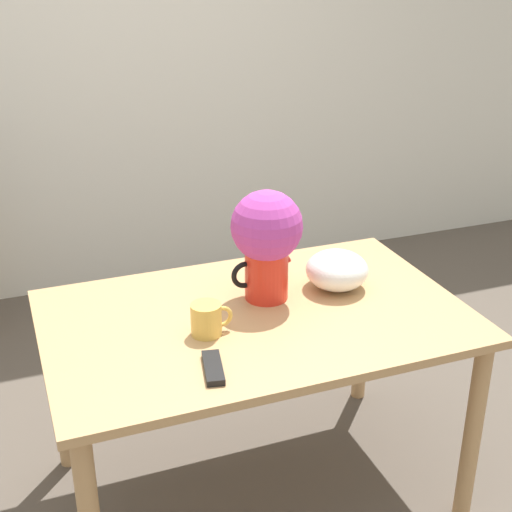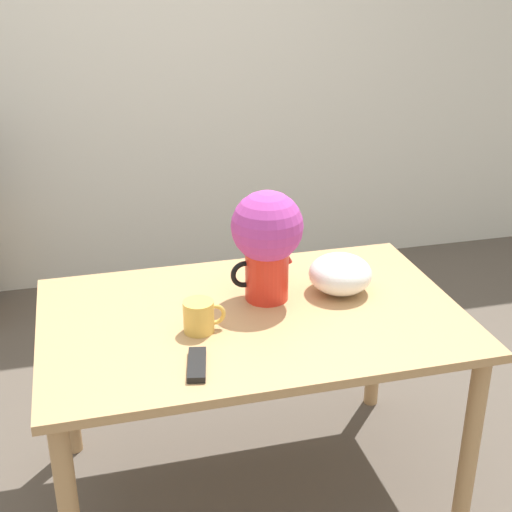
% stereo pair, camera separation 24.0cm
% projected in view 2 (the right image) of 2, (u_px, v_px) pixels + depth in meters
% --- Properties ---
extents(ground_plane, '(12.00, 12.00, 0.00)m').
position_uv_depth(ground_plane, '(224.00, 480.00, 2.70)').
color(ground_plane, brown).
extents(wall_back, '(8.00, 0.05, 2.60)m').
position_uv_depth(wall_back, '(145.00, 56.00, 3.86)').
color(wall_back, silver).
rests_on(wall_back, ground_plane).
extents(table, '(1.40, 0.89, 0.73)m').
position_uv_depth(table, '(252.00, 338.00, 2.41)').
color(table, tan).
rests_on(table, ground_plane).
extents(flower_vase, '(0.25, 0.24, 0.39)m').
position_uv_depth(flower_vase, '(267.00, 238.00, 2.38)').
color(flower_vase, red).
rests_on(flower_vase, table).
extents(coffee_mug, '(0.14, 0.10, 0.10)m').
position_uv_depth(coffee_mug, '(200.00, 316.00, 2.25)').
color(coffee_mug, gold).
rests_on(coffee_mug, table).
extents(white_bowl, '(0.22, 0.22, 0.14)m').
position_uv_depth(white_bowl, '(340.00, 274.00, 2.49)').
color(white_bowl, white).
rests_on(white_bowl, table).
extents(remote_control, '(0.08, 0.17, 0.02)m').
position_uv_depth(remote_control, '(197.00, 365.00, 2.07)').
color(remote_control, black).
rests_on(remote_control, table).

